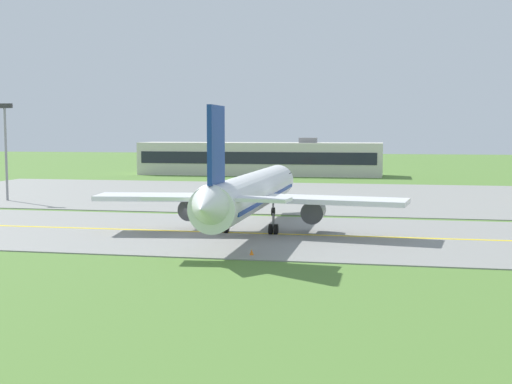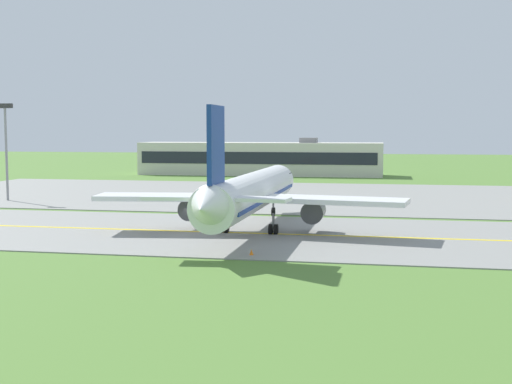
{
  "view_description": "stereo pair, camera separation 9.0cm",
  "coord_description": "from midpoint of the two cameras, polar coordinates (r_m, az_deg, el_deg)",
  "views": [
    {
      "loc": [
        19.58,
        -67.26,
        10.58
      ],
      "look_at": [
        5.67,
        3.94,
        4.0
      ],
      "focal_mm": 47.26,
      "sensor_mm": 36.0,
      "label": 1
    },
    {
      "loc": [
        19.66,
        -67.24,
        10.58
      ],
      "look_at": [
        5.67,
        3.94,
        4.0
      ],
      "focal_mm": 47.26,
      "sensor_mm": 36.0,
      "label": 2
    }
  ],
  "objects": [
    {
      "name": "taxiway_strip",
      "position": [
        70.84,
        -5.16,
        -3.39
      ],
      "size": [
        240.0,
        28.0,
        0.1
      ],
      "primitive_type": "cube",
      "color": "gray",
      "rests_on": "ground"
    },
    {
      "name": "airplane_lead",
      "position": [
        70.41,
        -0.43,
        -0.07
      ],
      "size": [
        32.52,
        39.51,
        12.7
      ],
      "color": "white",
      "rests_on": "ground"
    },
    {
      "name": "taxiway_centreline",
      "position": [
        70.84,
        -5.16,
        -3.34
      ],
      "size": [
        220.0,
        0.6,
        0.01
      ],
      "primitive_type": "cube",
      "color": "yellow",
      "rests_on": "taxiway_strip"
    },
    {
      "name": "ground_plane",
      "position": [
        70.85,
        -5.16,
        -3.43
      ],
      "size": [
        500.0,
        500.0,
        0.0
      ],
      "primitive_type": "plane",
      "color": "#517A33"
    },
    {
      "name": "traffic_cone_near_edge",
      "position": [
        57.3,
        -0.42,
        -5.15
      ],
      "size": [
        0.44,
        0.44,
        0.6
      ],
      "primitive_type": "cone",
      "color": "orange",
      "rests_on": "ground"
    },
    {
      "name": "service_truck_baggage",
      "position": [
        107.57,
        -2.07,
        0.17
      ],
      "size": [
        6.67,
        3.3,
        2.59
      ],
      "color": "red",
      "rests_on": "ground"
    },
    {
      "name": "apron_pad",
      "position": [
        110.18,
        5.99,
        -0.33
      ],
      "size": [
        140.0,
        52.0,
        0.1
      ],
      "primitive_type": "cube",
      "color": "gray",
      "rests_on": "ground"
    },
    {
      "name": "apron_light_mast",
      "position": [
        108.35,
        -20.46,
        4.19
      ],
      "size": [
        2.4,
        0.5,
        14.7
      ],
      "color": "gray",
      "rests_on": "ground"
    },
    {
      "name": "terminal_building",
      "position": [
        162.82,
        0.32,
        2.84
      ],
      "size": [
        58.42,
        11.56,
        9.01
      ],
      "color": "beige",
      "rests_on": "ground"
    }
  ]
}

